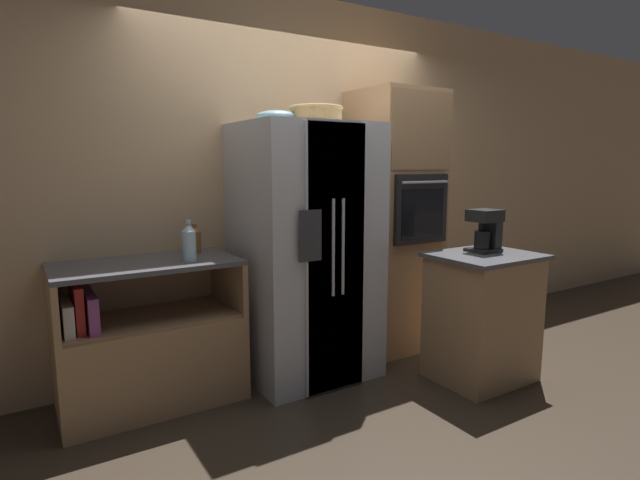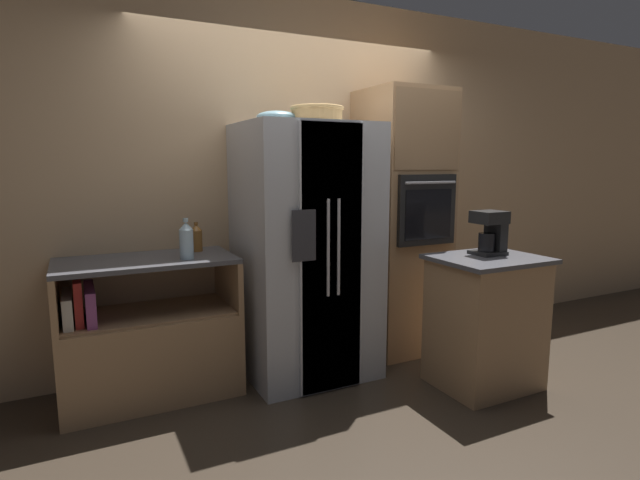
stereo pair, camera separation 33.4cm
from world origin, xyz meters
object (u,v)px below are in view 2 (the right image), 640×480
Objects in this scene: wicker_basket at (317,114)px; coffee_maker at (491,231)px; refrigerator at (306,251)px; wall_oven at (402,222)px; bottle_tall at (186,240)px; fruit_bowl at (277,117)px; bottle_short at (196,238)px.

wicker_basket is 1.45m from coffee_maker.
wicker_basket is at bearing -20.22° from refrigerator.
refrigerator is at bearing 147.09° from coffee_maker.
wall_oven is 7.99× the size of bottle_tall.
wall_oven is 1.35m from fruit_bowl.
wall_oven is 1.76m from bottle_tall.
wicker_basket is 1.20m from bottle_short.
coffee_maker is at bearing -77.43° from wall_oven.
fruit_bowl is at bearing -18.23° from bottle_short.
refrigerator is at bearing -173.89° from wall_oven.
bottle_tall is at bearing -115.19° from bottle_short.
fruit_bowl is at bearing 162.29° from refrigerator.
wall_oven is at bearing 8.54° from wicker_basket.
fruit_bowl is 1.67m from coffee_maker.
coffee_maker is (1.81, -0.94, 0.05)m from bottle_short.
bottle_short is (-0.81, 0.27, -0.85)m from wicker_basket.
wall_oven reaches higher than refrigerator.
wall_oven reaches higher than wicker_basket.
fruit_bowl is at bearing 161.57° from wicker_basket.
refrigerator is 1.30m from coffee_maker.
fruit_bowl is 1.37× the size of bottle_short.
refrigerator is 6.46× the size of fruit_bowl.
refrigerator is at bearing 159.78° from wicker_basket.
wicker_basket is 1.24m from bottle_tall.
fruit_bowl reaches higher than refrigerator.
bottle_short is at bearing 161.91° from refrigerator.
wall_oven is at bearing 102.57° from coffee_maker.
bottle_tall is (-0.93, 0.01, -0.82)m from wicker_basket.
wall_oven is 1.17m from wicker_basket.
coffee_maker is (1.08, -0.70, 0.17)m from refrigerator.
refrigerator reaches higher than coffee_maker.
wicker_basket is at bearing -18.43° from fruit_bowl.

